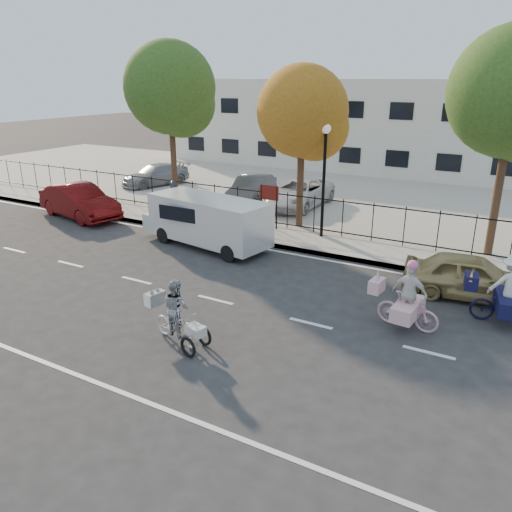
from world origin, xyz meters
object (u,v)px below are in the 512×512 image
Objects in this scene: zebra_trike at (177,318)px; bull_bike at (508,296)px; pedestrian at (174,201)px; lot_car_c at (252,189)px; lamppost at (325,161)px; lot_car_a at (156,175)px; unicorn_bike at (407,303)px; gold_sedan at (471,277)px; white_van at (207,220)px; lot_car_b at (298,193)px; red_sedan at (79,201)px.

zebra_trike is 0.91× the size of bull_bike.
pedestrian is 4.82m from lot_car_c.
lamppost is 2.40× the size of pedestrian.
zebra_trike reaches higher than lot_car_a.
unicorn_bike is 3.04m from gold_sedan.
gold_sedan is (9.36, -0.16, -0.39)m from white_van.
gold_sedan is at bearing -17.38° from unicorn_bike.
white_van is 1.17× the size of lot_car_b.
bull_bike is at bearing 1.79° from white_van.
unicorn_bike reaches higher than lot_car_a.
white_van is at bearing -140.86° from lamppost.
red_sedan is at bearing 70.41° from zebra_trike.
lot_car_a is at bearing 23.35° from red_sedan.
zebra_trike reaches higher than lot_car_b.
lot_car_a is (-18.12, 7.59, 0.09)m from gold_sedan.
unicorn_bike is 12.33m from lot_car_b.
unicorn_bike is 13.61m from lot_car_c.
red_sedan reaches higher than lot_car_a.
lot_car_b is (-8.71, 6.96, 0.16)m from gold_sedan.
white_van is at bearing -22.14° from lot_car_a.
unicorn_bike is 0.89× the size of bull_bike.
pedestrian reaches higher than zebra_trike.
zebra_trike is 0.40× the size of lot_car_b.
pedestrian is at bearing 74.42° from gold_sedan.
zebra_trike is 13.82m from lot_car_c.
red_sedan is 1.21× the size of gold_sedan.
lamppost is 1.13× the size of gold_sedan.
unicorn_bike is 12.01m from pedestrian.
white_van is at bearing -85.50° from lot_car_c.
lamppost is 7.85m from unicorn_bike.
red_sedan is at bearing -6.73° from pedestrian.
lamppost is at bearing -44.75° from lot_car_c.
lot_car_b is 2.40m from lot_car_c.
unicorn_bike is 15.99m from red_sedan.
unicorn_bike is 0.39× the size of lot_car_b.
lot_car_c is at bearing -169.20° from lot_car_b.
zebra_trike is at bearing 116.31° from bull_bike.
lamppost reaches higher than lot_car_b.
white_van reaches higher than lot_car_c.
white_van is 6.84m from lot_car_b.
bull_bike is at bearing -31.73° from lamppost.
unicorn_bike is at bearing 150.29° from gold_sedan.
pedestrian is at bearing 67.04° from bull_bike.
bull_bike is 13.64m from pedestrian.
gold_sedan is at bearing -41.09° from lot_car_c.
red_sedan is 1.13× the size of lot_car_a.
white_van is 1.45× the size of gold_sedan.
unicorn_bike reaches higher than red_sedan.
red_sedan is (-7.41, 0.54, -0.28)m from white_van.
bull_bike is 21.09m from lot_car_a.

